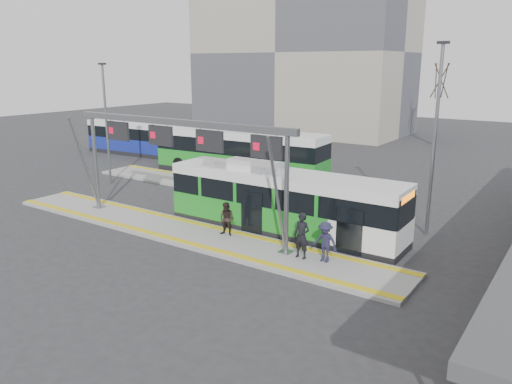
# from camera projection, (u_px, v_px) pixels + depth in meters

# --- Properties ---
(ground) EXTENTS (120.00, 120.00, 0.00)m
(ground) POSITION_uv_depth(u_px,v_px,m) (183.00, 233.00, 23.67)
(ground) COLOR #2D2D30
(ground) RESTS_ON ground
(platform_main) EXTENTS (22.00, 3.00, 0.15)m
(platform_main) POSITION_uv_depth(u_px,v_px,m) (183.00, 232.00, 23.65)
(platform_main) COLOR gray
(platform_main) RESTS_ON ground
(platform_second) EXTENTS (20.00, 3.00, 0.15)m
(platform_second) POSITION_uv_depth(u_px,v_px,m) (222.00, 187.00, 32.23)
(platform_second) COLOR gray
(platform_second) RESTS_ON ground
(tactile_main) EXTENTS (22.00, 2.65, 0.02)m
(tactile_main) POSITION_uv_depth(u_px,v_px,m) (183.00, 230.00, 23.63)
(tactile_main) COLOR yellow
(tactile_main) RESTS_ON platform_main
(tactile_second) EXTENTS (20.00, 0.35, 0.02)m
(tactile_second) POSITION_uv_depth(u_px,v_px,m) (232.00, 182.00, 33.12)
(tactile_second) COLOR yellow
(tactile_second) RESTS_ON platform_second
(gantry) EXTENTS (13.00, 1.68, 5.20)m
(gantry) POSITION_uv_depth(u_px,v_px,m) (178.00, 142.00, 22.99)
(gantry) COLOR slate
(gantry) RESTS_ON platform_main
(apartment_block) EXTENTS (24.50, 12.50, 18.40)m
(apartment_block) POSITION_uv_depth(u_px,v_px,m) (303.00, 51.00, 57.78)
(apartment_block) COLOR #A09785
(apartment_block) RESTS_ON ground
(hero_bus) EXTENTS (11.70, 2.66, 3.20)m
(hero_bus) POSITION_uv_depth(u_px,v_px,m) (283.00, 202.00, 23.50)
(hero_bus) COLOR black
(hero_bus) RESTS_ON ground
(bg_bus_green) EXTENTS (13.10, 3.62, 3.24)m
(bg_bus_green) POSITION_uv_depth(u_px,v_px,m) (239.00, 153.00, 35.67)
(bg_bus_green) COLOR black
(bg_bus_green) RESTS_ON ground
(bg_bus_blue) EXTENTS (11.22, 3.22, 2.89)m
(bg_bus_blue) POSITION_uv_depth(u_px,v_px,m) (143.00, 139.00, 43.85)
(bg_bus_blue) COLOR black
(bg_bus_blue) RESTS_ON ground
(passenger_a) EXTENTS (0.71, 0.48, 1.89)m
(passenger_a) POSITION_uv_depth(u_px,v_px,m) (302.00, 236.00, 20.04)
(passenger_a) COLOR black
(passenger_a) RESTS_ON platform_main
(passenger_b) EXTENTS (0.82, 0.68, 1.55)m
(passenger_b) POSITION_uv_depth(u_px,v_px,m) (227.00, 219.00, 22.76)
(passenger_b) COLOR black
(passenger_b) RESTS_ON platform_main
(passenger_c) EXTENTS (1.10, 0.67, 1.65)m
(passenger_c) POSITION_uv_depth(u_px,v_px,m) (325.00, 242.00, 19.70)
(passenger_c) COLOR #201F39
(passenger_c) RESTS_ON platform_main
(tree_left) EXTENTS (1.40, 1.40, 7.99)m
(tree_left) POSITION_uv_depth(u_px,v_px,m) (356.00, 82.00, 50.24)
(tree_left) COLOR #382B21
(tree_left) RESTS_ON ground
(tree_mid) EXTENTS (1.40, 1.40, 8.17)m
(tree_mid) POSITION_uv_depth(u_px,v_px,m) (440.00, 81.00, 47.76)
(tree_mid) COLOR #382B21
(tree_mid) RESTS_ON ground
(tree_far) EXTENTS (1.40, 1.40, 9.19)m
(tree_far) POSITION_uv_depth(u_px,v_px,m) (223.00, 71.00, 60.17)
(tree_far) COLOR #382B21
(tree_far) RESTS_ON ground
(lamp_west) EXTENTS (0.50, 0.25, 7.86)m
(lamp_west) POSITION_uv_depth(u_px,v_px,m) (106.00, 121.00, 32.61)
(lamp_west) COLOR slate
(lamp_west) RESTS_ON ground
(lamp_east) EXTENTS (0.50, 0.25, 8.75)m
(lamp_east) POSITION_uv_depth(u_px,v_px,m) (435.00, 137.00, 22.31)
(lamp_east) COLOR slate
(lamp_east) RESTS_ON ground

